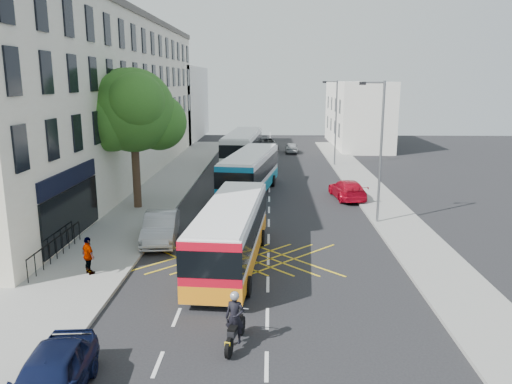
# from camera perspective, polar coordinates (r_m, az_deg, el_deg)

# --- Properties ---
(ground) EXTENTS (120.00, 120.00, 0.00)m
(ground) POSITION_cam_1_polar(r_m,az_deg,el_deg) (18.05, 1.30, -14.25)
(ground) COLOR black
(ground) RESTS_ON ground
(pavement_left) EXTENTS (5.00, 70.00, 0.15)m
(pavement_left) POSITION_cam_1_polar(r_m,az_deg,el_deg) (33.26, -13.32, -1.78)
(pavement_left) COLOR gray
(pavement_left) RESTS_ON ground
(pavement_right) EXTENTS (3.00, 70.00, 0.15)m
(pavement_right) POSITION_cam_1_polar(r_m,az_deg,el_deg) (32.98, 14.65, -1.97)
(pavement_right) COLOR gray
(pavement_right) RESTS_ON ground
(terrace_main) EXTENTS (8.30, 45.00, 13.50)m
(terrace_main) POSITION_cam_1_polar(r_m,az_deg,el_deg) (42.98, -17.72, 10.19)
(terrace_main) COLOR beige
(terrace_main) RESTS_ON ground
(terrace_far) EXTENTS (8.00, 20.00, 10.00)m
(terrace_far) POSITION_cam_1_polar(r_m,az_deg,el_deg) (72.55, -9.65, 9.98)
(terrace_far) COLOR silver
(terrace_far) RESTS_ON ground
(building_right) EXTENTS (6.00, 18.00, 8.00)m
(building_right) POSITION_cam_1_polar(r_m,az_deg,el_deg) (65.16, 11.47, 8.74)
(building_right) COLOR silver
(building_right) RESTS_ON ground
(street_tree) EXTENTS (6.30, 5.70, 8.80)m
(street_tree) POSITION_cam_1_polar(r_m,az_deg,el_deg) (32.28, -13.92, 8.96)
(street_tree) COLOR #382619
(street_tree) RESTS_ON pavement_left
(lamp_near) EXTENTS (1.45, 0.15, 8.00)m
(lamp_near) POSITION_cam_1_polar(r_m,az_deg,el_deg) (28.98, 13.92, 5.25)
(lamp_near) COLOR slate
(lamp_near) RESTS_ON pavement_right
(lamp_far) EXTENTS (1.45, 0.15, 8.00)m
(lamp_far) POSITION_cam_1_polar(r_m,az_deg,el_deg) (48.62, 9.01, 8.31)
(lamp_far) COLOR slate
(lamp_far) RESTS_ON pavement_right
(railings) EXTENTS (0.08, 5.60, 1.14)m
(railings) POSITION_cam_1_polar(r_m,az_deg,el_deg) (24.68, -21.87, -5.85)
(railings) COLOR black
(railings) RESTS_ON pavement_left
(bus_near) EXTENTS (3.06, 10.20, 2.83)m
(bus_near) POSITION_cam_1_polar(r_m,az_deg,el_deg) (22.41, -2.88, -4.70)
(bus_near) COLOR silver
(bus_near) RESTS_ON ground
(bus_mid) EXTENTS (4.14, 11.19, 3.07)m
(bus_mid) POSITION_cam_1_polar(r_m,az_deg,el_deg) (36.31, -0.66, 2.26)
(bus_mid) COLOR silver
(bus_mid) RESTS_ON ground
(bus_far) EXTENTS (3.52, 11.78, 3.27)m
(bus_far) POSITION_cam_1_polar(r_m,az_deg,el_deg) (48.64, -1.54, 5.03)
(bus_far) COLOR silver
(bus_far) RESTS_ON ground
(motorbike) EXTENTS (0.74, 2.05, 1.84)m
(motorbike) POSITION_cam_1_polar(r_m,az_deg,el_deg) (16.03, -2.41, -14.46)
(motorbike) COLOR black
(motorbike) RESTS_ON ground
(parked_car_blue) EXTENTS (2.02, 4.32, 1.43)m
(parked_car_blue) POSITION_cam_1_polar(r_m,az_deg,el_deg) (14.59, -22.47, -19.11)
(parked_car_blue) COLOR #0D1435
(parked_car_blue) RESTS_ON ground
(parked_car_silver) EXTENTS (2.09, 4.76, 1.52)m
(parked_car_silver) POSITION_cam_1_polar(r_m,az_deg,el_deg) (26.20, -10.83, -3.99)
(parked_car_silver) COLOR #94969B
(parked_car_silver) RESTS_ON ground
(red_hatchback) EXTENTS (2.42, 4.82, 1.34)m
(red_hatchback) POSITION_cam_1_polar(r_m,az_deg,el_deg) (35.63, 10.40, 0.30)
(red_hatchback) COLOR #B3071D
(red_hatchback) RESTS_ON ground
(distant_car_grey) EXTENTS (2.95, 5.53, 1.48)m
(distant_car_grey) POSITION_cam_1_polar(r_m,az_deg,el_deg) (59.63, 1.18, 5.49)
(distant_car_grey) COLOR #3B3D42
(distant_car_grey) RESTS_ON ground
(distant_car_silver) EXTENTS (1.48, 3.53, 1.19)m
(distant_car_silver) POSITION_cam_1_polar(r_m,az_deg,el_deg) (57.68, 4.09, 5.08)
(distant_car_silver) COLOR #999CA0
(distant_car_silver) RESTS_ON ground
(pedestrian_far) EXTENTS (0.96, 0.95, 1.63)m
(pedestrian_far) POSITION_cam_1_polar(r_m,az_deg,el_deg) (22.27, -18.61, -6.91)
(pedestrian_far) COLOR gray
(pedestrian_far) RESTS_ON pavement_left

